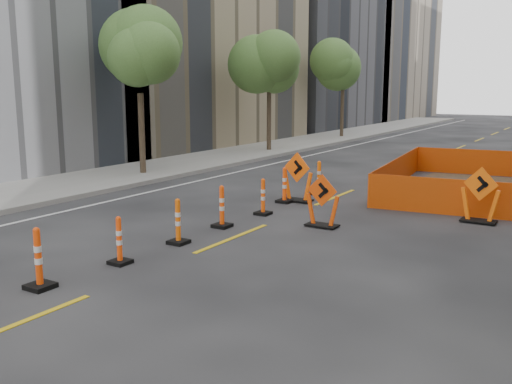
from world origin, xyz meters
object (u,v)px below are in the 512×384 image
Objects in this scene: channelizer_2 at (38,258)px; chevron_sign_left at (298,177)px; channelizer_7 at (285,185)px; chevron_sign_right at (480,195)px; channelizer_3 at (119,240)px; channelizer_4 at (178,221)px; channelizer_6 at (263,197)px; channelizer_8 at (319,178)px; channelizer_5 at (222,206)px; chevron_sign_center at (322,201)px.

chevron_sign_left is (0.28, 9.40, 0.21)m from channelizer_2.
chevron_sign_right is (5.68, 0.38, 0.19)m from channelizer_7.
chevron_sign_right reaches higher than channelizer_2.
channelizer_4 reaches higher than channelizer_3.
channelizer_2 is 7.23m from channelizer_6.
channelizer_7 is at bearing -99.91° from channelizer_8.
channelizer_6 is 0.69× the size of chevron_sign_right.
channelizer_2 is at bearing -91.90° from channelizer_5.
chevron_sign_center is at bearing 32.62° from channelizer_5.
channelizer_5 is 2.58m from chevron_sign_center.
channelizer_4 is 1.03× the size of channelizer_6.
channelizer_5 is at bearing 89.86° from channelizer_3.
channelizer_2 reaches higher than channelizer_3.
channelizer_3 is 0.72× the size of chevron_sign_center.
channelizer_5 is at bearing 88.10° from channelizer_2.
channelizer_5 is at bearing -146.17° from chevron_sign_center.
channelizer_8 is at bearing 89.86° from channelizer_6.
channelizer_6 is 0.93× the size of channelizer_7.
channelizer_4 is (0.22, 3.61, -0.03)m from channelizer_2.
channelizer_2 is 0.82× the size of chevron_sign_center.
channelizer_6 is (0.32, 7.22, -0.05)m from channelizer_2.
channelizer_6 is 0.67× the size of chevron_sign_left.
chevron_sign_center reaches higher than channelizer_3.
channelizer_7 is at bearing 89.88° from channelizer_2.
chevron_sign_center is (2.02, -4.03, 0.12)m from channelizer_8.
channelizer_4 is at bearing -90.89° from channelizer_8.
channelizer_7 is 0.50m from chevron_sign_left.
chevron_sign_right is (3.35, 2.60, 0.06)m from chevron_sign_center.
channelizer_2 is 5.42m from channelizer_5.
channelizer_6 reaches higher than channelizer_3.
chevron_sign_left reaches higher than channelizer_2.
channelizer_4 reaches higher than channelizer_6.
channelizer_2 is 9.41m from chevron_sign_left.
chevron_sign_center reaches higher than channelizer_7.
channelizer_5 reaches higher than channelizer_4.
channelizer_7 is at bearing 92.15° from channelizer_4.
channelizer_2 is 0.73× the size of chevron_sign_left.
chevron_sign_left is 3.32m from chevron_sign_center.
chevron_sign_left is at bearing -92.28° from channelizer_8.
chevron_sign_left is at bearing 88.61° from channelizer_5.
channelizer_6 is at bearing -80.37° from channelizer_7.
chevron_sign_center is 4.24m from chevron_sign_right.
chevron_sign_right reaches higher than channelizer_6.
channelizer_8 reaches higher than channelizer_7.
channelizer_2 is at bearing -90.12° from channelizer_7.
chevron_sign_right reaches higher than chevron_sign_center.
channelizer_2 and channelizer_8 have the same top height.
chevron_sign_left reaches higher than chevron_sign_right.
chevron_sign_center is (2.07, -2.59, -0.09)m from chevron_sign_left.
channelizer_2 is at bearing -107.84° from chevron_sign_center.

